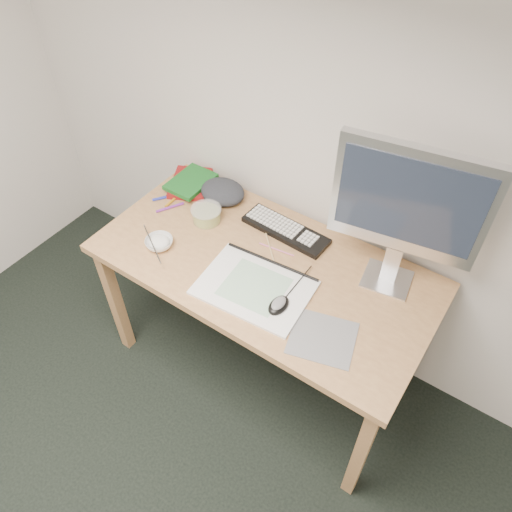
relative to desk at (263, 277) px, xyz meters
The scene contains 18 objects.
desk is the anchor object (origin of this frame).
mousepad 0.42m from the desk, 25.72° to the right, with size 0.23×0.21×0.00m, color gray.
sketchpad 0.16m from the desk, 71.22° to the right, with size 0.43×0.31×0.01m, color white.
keyboard 0.23m from the desk, 96.70° to the left, with size 0.39×0.12×0.02m, color black.
monitor 0.68m from the desk, 24.45° to the left, with size 0.53×0.19×0.62m.
mouse 0.26m from the desk, 42.23° to the right, with size 0.06×0.10×0.04m, color black.
rice_bowl 0.46m from the desk, 158.93° to the right, with size 0.12×0.12×0.04m, color silver.
chopsticks 0.48m from the desk, 155.23° to the right, with size 0.02×0.02×0.24m, color silver.
fruit_tub 0.38m from the desk, 167.47° to the left, with size 0.14×0.14×0.07m, color #CBD24A.
book_red 0.63m from the desk, 158.02° to the left, with size 0.18×0.23×0.02m, color maroon.
book_green 0.61m from the desk, 158.51° to the left, with size 0.16×0.22×0.02m, color #175E20.
cloth_lump 0.47m from the desk, 148.07° to the left, with size 0.18×0.15×0.07m, color #282A30.
pencil_pink 0.13m from the desk, 89.63° to the left, with size 0.01×0.01×0.16m, color pink.
pencil_tan 0.12m from the desk, 104.83° to the left, with size 0.01×0.01×0.19m, color tan.
pencil_black 0.10m from the desk, 17.39° to the left, with size 0.01×0.01×0.17m, color black.
marker_blue 0.62m from the desk, behind, with size 0.01×0.01×0.14m, color #202CB1.
marker_orange 0.58m from the desk, 169.29° to the left, with size 0.01×0.01×0.13m, color #C18216.
marker_purple 0.55m from the desk, behind, with size 0.01×0.01×0.13m, color #762999.
Camera 1 is at (0.59, 0.28, 2.24)m, focal length 35.00 mm.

